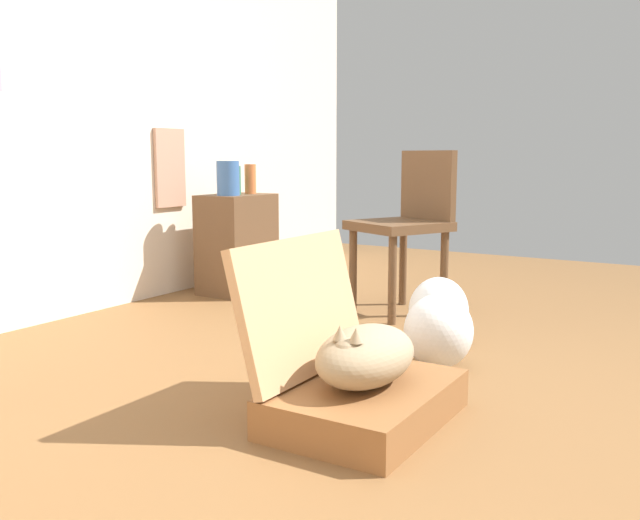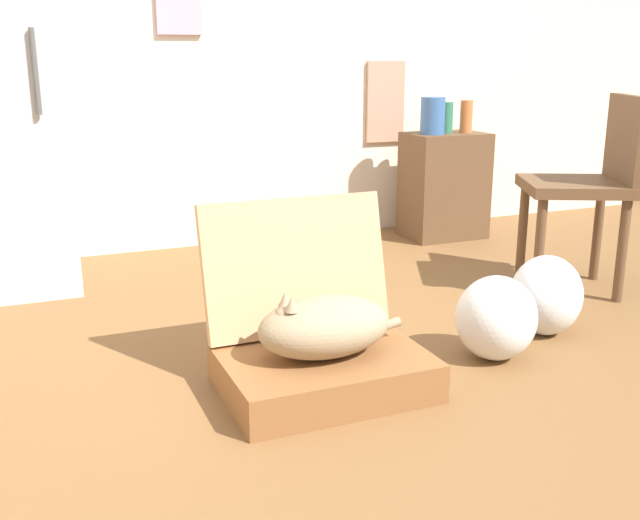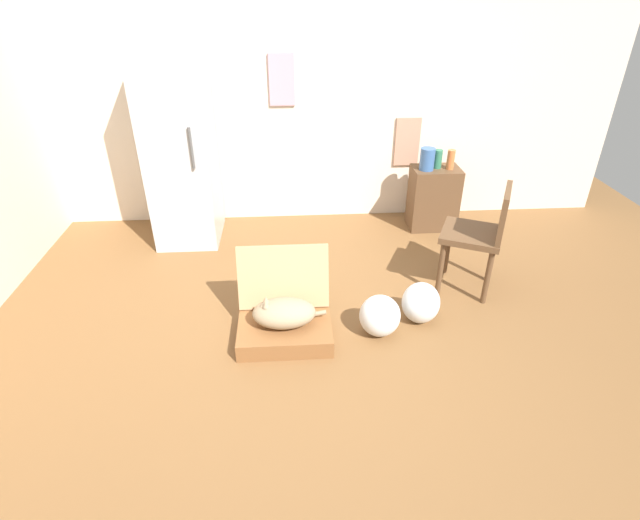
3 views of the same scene
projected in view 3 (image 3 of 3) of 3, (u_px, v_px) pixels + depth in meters
The scene contains 13 objects.
ground_plane at pixel (310, 350), 3.38m from camera, with size 7.68×7.68×0.00m, color brown.
wall_back at pixel (297, 90), 4.67m from camera, with size 6.40×0.15×2.60m.
suitcase_base at pixel (285, 331), 3.46m from camera, with size 0.66×0.47×0.13m, color brown.
suitcase_lid at pixel (283, 277), 3.52m from camera, with size 0.66×0.47×0.04m, color tan.
cat at pixel (283, 313), 3.37m from camera, with size 0.52×0.28×0.22m.
plastic_bag_white at pixel (380, 316), 3.47m from camera, with size 0.29×0.28×0.31m, color silver.
plastic_bag_clear at pixel (421, 303), 3.60m from camera, with size 0.28×0.27×0.32m, color silver.
refrigerator at pixel (180, 147), 4.41m from camera, with size 0.57×0.70×1.82m.
side_table at pixel (433, 198), 4.89m from camera, with size 0.46×0.33×0.63m, color brown.
vase_tall at pixel (427, 159), 4.65m from camera, with size 0.14×0.14×0.21m, color #38609E.
vase_short at pixel (451, 160), 4.67m from camera, with size 0.07×0.07×0.19m, color #CC6B38.
vase_round at pixel (438, 159), 4.70m from camera, with size 0.08×0.08×0.18m, color #2D7051.
chair at pixel (480, 233), 3.79m from camera, with size 0.59×0.59×0.90m.
Camera 3 is at (-0.11, -2.60, 2.25)m, focal length 27.34 mm.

